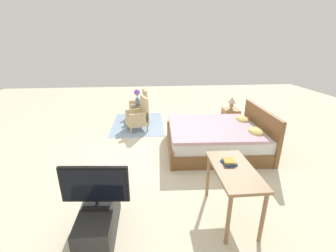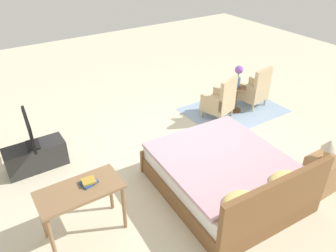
# 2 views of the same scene
# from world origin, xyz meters

# --- Properties ---
(ground_plane) EXTENTS (16.00, 16.00, 0.00)m
(ground_plane) POSITION_xyz_m (0.00, 0.00, 0.00)
(ground_plane) COLOR beige
(floor_rug) EXTENTS (2.10, 1.50, 0.01)m
(floor_rug) POSITION_xyz_m (-1.86, -0.73, 0.00)
(floor_rug) COLOR #8EA8C6
(floor_rug) RESTS_ON ground_plane
(bed) EXTENTS (1.89, 2.18, 0.96)m
(bed) POSITION_xyz_m (0.05, 1.12, 0.30)
(bed) COLOR brown
(bed) RESTS_ON ground_plane
(armchair_by_window_left) EXTENTS (0.62, 0.62, 0.92)m
(armchair_by_window_left) POSITION_xyz_m (-2.37, -0.67, 0.38)
(armchair_by_window_left) COLOR #CCB284
(armchair_by_window_left) RESTS_ON floor_rug
(armchair_by_window_right) EXTENTS (0.68, 0.68, 0.92)m
(armchair_by_window_right) POSITION_xyz_m (-1.38, -0.67, 0.38)
(armchair_by_window_right) COLOR #CCB284
(armchair_by_window_right) RESTS_ON floor_rug
(side_table) EXTENTS (0.40, 0.40, 0.57)m
(side_table) POSITION_xyz_m (-1.86, -0.71, 0.36)
(side_table) COLOR brown
(side_table) RESTS_ON ground_plane
(flower_vase) EXTENTS (0.17, 0.17, 0.48)m
(flower_vase) POSITION_xyz_m (-1.86, -0.71, 0.86)
(flower_vase) COLOR #4C709E
(flower_vase) RESTS_ON side_table
(nightstand) EXTENTS (0.44, 0.41, 0.59)m
(nightstand) POSITION_xyz_m (-1.18, 1.87, 0.30)
(nightstand) COLOR #997047
(nightstand) RESTS_ON ground_plane
(table_lamp) EXTENTS (0.22, 0.22, 0.33)m
(table_lamp) POSITION_xyz_m (-1.18, 1.87, 0.80)
(table_lamp) COLOR tan
(table_lamp) RESTS_ON nightstand
(tv_stand) EXTENTS (0.96, 0.40, 0.44)m
(tv_stand) POSITION_xyz_m (2.30, -1.05, 0.22)
(tv_stand) COLOR #2D2D2D
(tv_stand) RESTS_ON ground_plane
(tv_flatscreen) EXTENTS (0.23, 0.81, 0.55)m
(tv_flatscreen) POSITION_xyz_m (2.30, -1.05, 0.72)
(tv_flatscreen) COLOR black
(tv_flatscreen) RESTS_ON tv_stand
(vanity_desk) EXTENTS (1.04, 0.52, 0.76)m
(vanity_desk) POSITION_xyz_m (2.11, 0.71, 0.64)
(vanity_desk) COLOR #8E6B47
(vanity_desk) RESTS_ON ground_plane
(book_stack) EXTENTS (0.22, 0.20, 0.05)m
(book_stack) POSITION_xyz_m (1.97, 0.68, 0.78)
(book_stack) COLOR #284C8E
(book_stack) RESTS_ON vanity_desk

